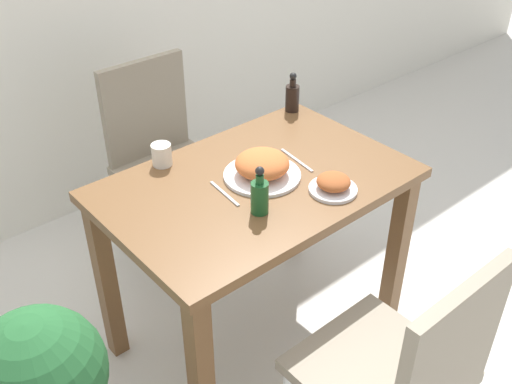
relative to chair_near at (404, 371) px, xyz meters
The scene contains 11 objects.
ground_plane 0.87m from the chair_near, 83.77° to the left, with size 16.00×16.00×0.00m, color beige.
dining_table 0.73m from the chair_near, 83.77° to the left, with size 1.02×0.67×0.73m.
chair_near is the anchor object (origin of this frame).
chair_far 1.43m from the chair_near, 84.04° to the left, with size 0.42×0.42×0.88m.
food_plate 0.77m from the chair_near, 81.59° to the left, with size 0.26×0.26×0.09m.
side_plate 0.61m from the chair_near, 66.01° to the left, with size 0.16×0.16×0.06m.
drink_cup 1.04m from the chair_near, 96.03° to the left, with size 0.07×0.07×0.08m.
sauce_bottle 1.18m from the chair_near, 62.67° to the left, with size 0.06×0.06×0.16m.
condiment_bottle 0.64m from the chair_near, 93.24° to the left, with size 0.06×0.06×0.16m.
fork_utensil 0.75m from the chair_near, 94.45° to the left, with size 0.03×0.16×0.00m.
spoon_utensil 0.79m from the chair_near, 69.52° to the left, with size 0.03×0.18×0.00m.
Camera 1 is at (-1.08, -1.27, 1.81)m, focal length 42.00 mm.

